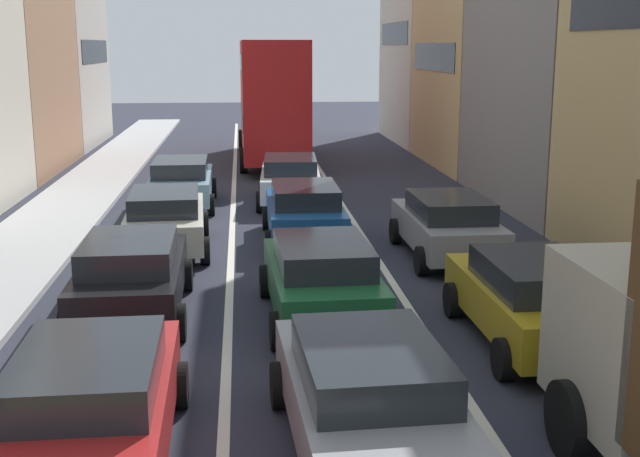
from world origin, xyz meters
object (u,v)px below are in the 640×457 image
at_px(sedan_centre_lane_fifth, 290,178).
at_px(wagon_right_lane_far, 447,224).
at_px(sedan_centre_lane_second, 367,394).
at_px(sedan_right_lane_behind_truck, 532,298).
at_px(sedan_left_lane_fourth, 165,219).
at_px(sedan_left_lane_fifth, 181,181).
at_px(bus_mid_queue_primary, 271,95).
at_px(sedan_left_lane_third, 131,274).
at_px(wagon_left_lane_second, 92,403).
at_px(hatchback_centre_lane_third, 321,277).
at_px(coupe_centre_lane_fourth, 305,211).

distance_m(sedan_centre_lane_fifth, wagon_right_lane_far, 7.84).
height_order(sedan_centre_lane_second, sedan_right_lane_behind_truck, same).
relative_size(sedan_centre_lane_second, sedan_right_lane_behind_truck, 1.01).
xyz_separation_m(sedan_centre_lane_second, sedan_left_lane_fourth, (-3.30, 10.54, 0.00)).
height_order(sedan_centre_lane_fifth, sedan_left_lane_fifth, same).
bearing_deg(wagon_right_lane_far, bus_mid_queue_primary, 11.13).
bearing_deg(wagon_right_lane_far, sedan_left_lane_third, 117.55).
distance_m(sedan_right_lane_behind_truck, bus_mid_queue_primary, 22.80).
distance_m(wagon_left_lane_second, sedan_left_lane_fourth, 10.48).
xyz_separation_m(sedan_left_lane_fourth, sedan_centre_lane_fifth, (3.36, 5.85, 0.00)).
bearing_deg(sedan_left_lane_fourth, sedan_left_lane_fifth, -2.61).
xyz_separation_m(sedan_left_lane_third, sedan_left_lane_fourth, (0.19, 4.91, 0.00)).
distance_m(sedan_left_lane_fourth, sedan_right_lane_behind_truck, 9.62).
bearing_deg(sedan_centre_lane_fifth, wagon_left_lane_second, 171.50).
bearing_deg(hatchback_centre_lane_third, sedan_right_lane_behind_truck, -117.24).
bearing_deg(sedan_left_lane_fifth, sedan_left_lane_third, 178.40).
bearing_deg(bus_mid_queue_primary, coupe_centre_lane_fourth, -179.39).
bearing_deg(sedan_right_lane_behind_truck, coupe_centre_lane_fourth, 22.26).
height_order(coupe_centre_lane_fourth, wagon_right_lane_far, same).
xyz_separation_m(wagon_left_lane_second, sedan_left_lane_fourth, (-0.06, 10.48, 0.00)).
bearing_deg(sedan_left_lane_fourth, bus_mid_queue_primary, -14.21).
distance_m(hatchback_centre_lane_third, sedan_centre_lane_fifth, 11.28).
height_order(sedan_centre_lane_fifth, sedan_right_lane_behind_truck, same).
height_order(coupe_centre_lane_fourth, sedan_left_lane_fifth, same).
bearing_deg(bus_mid_queue_primary, sedan_left_lane_fifth, 161.90).
xyz_separation_m(hatchback_centre_lane_third, wagon_right_lane_far, (3.35, 4.14, 0.00)).
distance_m(wagon_left_lane_second, sedan_left_lane_fifth, 16.04).
xyz_separation_m(sedan_centre_lane_fifth, wagon_right_lane_far, (3.24, -7.14, 0.00)).
xyz_separation_m(coupe_centre_lane_fourth, sedan_left_lane_fifth, (-3.41, 4.96, 0.00)).
bearing_deg(coupe_centre_lane_fourth, sedan_left_lane_third, 147.09).
distance_m(sedan_left_lane_third, wagon_right_lane_far, 7.69).
xyz_separation_m(sedan_left_lane_fourth, bus_mid_queue_primary, (3.15, 15.44, 2.03)).
distance_m(sedan_centre_lane_second, bus_mid_queue_primary, 26.06).
height_order(wagon_left_lane_second, sedan_left_lane_third, same).
relative_size(sedan_left_lane_fourth, wagon_right_lane_far, 1.01).
xyz_separation_m(coupe_centre_lane_fourth, wagon_right_lane_far, (3.19, -1.89, 0.00)).
distance_m(sedan_left_lane_third, bus_mid_queue_primary, 20.72).
bearing_deg(sedan_right_lane_behind_truck, sedan_centre_lane_fifth, 13.65).
xyz_separation_m(sedan_left_lane_fifth, wagon_right_lane_far, (6.60, -6.86, 0.00)).
bearing_deg(sedan_left_lane_third, bus_mid_queue_primary, -10.39).
xyz_separation_m(sedan_left_lane_third, sedan_right_lane_behind_truck, (6.78, -2.10, 0.00)).
bearing_deg(sedan_left_lane_fifth, wagon_right_lane_far, -136.68).
relative_size(sedan_right_lane_behind_truck, wagon_right_lane_far, 1.00).
relative_size(hatchback_centre_lane_third, coupe_centre_lane_fourth, 1.01).
height_order(sedan_left_lane_third, sedan_centre_lane_fifth, same).
relative_size(sedan_left_lane_fifth, wagon_right_lane_far, 1.00).
bearing_deg(sedan_left_lane_third, sedan_right_lane_behind_truck, -108.30).
relative_size(coupe_centre_lane_fourth, sedan_right_lane_behind_truck, 1.00).
distance_m(wagon_left_lane_second, sedan_right_lane_behind_truck, 7.39).
bearing_deg(wagon_left_lane_second, sedan_left_lane_fourth, -0.71).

